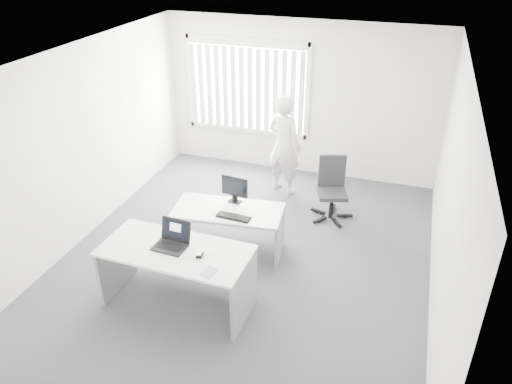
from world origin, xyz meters
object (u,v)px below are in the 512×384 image
(person, at_px, (284,145))
(monitor, at_px, (235,189))
(office_chair, at_px, (331,199))
(laptop, at_px, (169,237))
(desk_far, at_px, (228,221))
(desk_near, at_px, (177,265))

(person, distance_m, monitor, 1.80)
(office_chair, distance_m, person, 1.27)
(laptop, bearing_deg, monitor, 82.72)
(monitor, bearing_deg, desk_far, -87.31)
(desk_far, distance_m, monitor, 0.46)
(desk_far, relative_size, office_chair, 1.56)
(office_chair, distance_m, monitor, 1.77)
(desk_far, distance_m, office_chair, 1.87)
(desk_near, bearing_deg, laptop, 175.37)
(desk_far, xyz_separation_m, office_chair, (1.21, 1.41, -0.18))
(desk_far, bearing_deg, office_chair, 42.91)
(laptop, distance_m, monitor, 1.50)
(desk_near, height_order, laptop, laptop)
(desk_near, xyz_separation_m, laptop, (-0.07, 0.01, 0.38))
(desk_far, xyz_separation_m, laptop, (-0.26, -1.24, 0.47))
(desk_far, xyz_separation_m, monitor, (0.02, 0.23, 0.39))
(desk_near, distance_m, person, 3.31)
(desk_near, relative_size, person, 1.04)
(monitor, bearing_deg, person, 89.77)
(desk_far, bearing_deg, person, 76.52)
(laptop, bearing_deg, person, 84.35)
(office_chair, bearing_deg, laptop, -136.91)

